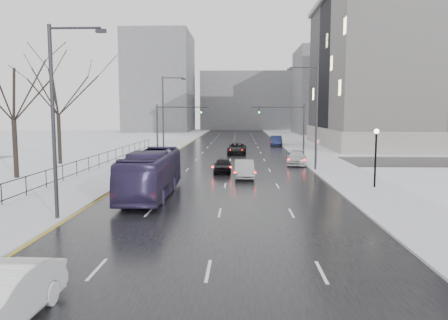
# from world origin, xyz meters

# --- Properties ---
(road) EXTENTS (16.00, 150.00, 0.04)m
(road) POSITION_xyz_m (0.00, 60.00, 0.02)
(road) COLOR black
(road) RESTS_ON ground
(cross_road) EXTENTS (130.00, 10.00, 0.04)m
(cross_road) POSITION_xyz_m (0.00, 48.00, 0.02)
(cross_road) COLOR black
(cross_road) RESTS_ON ground
(sidewalk_left) EXTENTS (5.00, 150.00, 0.16)m
(sidewalk_left) POSITION_xyz_m (-10.50, 60.00, 0.08)
(sidewalk_left) COLOR silver
(sidewalk_left) RESTS_ON ground
(sidewalk_right) EXTENTS (5.00, 150.00, 0.16)m
(sidewalk_right) POSITION_xyz_m (10.50, 60.00, 0.08)
(sidewalk_right) COLOR silver
(sidewalk_right) RESTS_ON ground
(park_strip) EXTENTS (14.00, 150.00, 0.12)m
(park_strip) POSITION_xyz_m (-20.00, 60.00, 0.06)
(park_strip) COLOR white
(park_strip) RESTS_ON ground
(tree_park_d) EXTENTS (8.75, 8.75, 12.50)m
(tree_park_d) POSITION_xyz_m (-17.80, 34.00, 0.00)
(tree_park_d) COLOR black
(tree_park_d) RESTS_ON ground
(tree_park_e) EXTENTS (9.45, 9.45, 13.50)m
(tree_park_e) POSITION_xyz_m (-18.20, 44.00, 0.00)
(tree_park_e) COLOR black
(tree_park_e) RESTS_ON ground
(iron_fence) EXTENTS (0.06, 70.00, 1.30)m
(iron_fence) POSITION_xyz_m (-13.00, 30.00, 0.91)
(iron_fence) COLOR black
(iron_fence) RESTS_ON sidewalk_left
(streetlight_r_mid) EXTENTS (2.95, 0.25, 10.00)m
(streetlight_r_mid) POSITION_xyz_m (8.17, 40.00, 5.62)
(streetlight_r_mid) COLOR #2D2D33
(streetlight_r_mid) RESTS_ON ground
(streetlight_l_near) EXTENTS (2.95, 0.25, 10.00)m
(streetlight_l_near) POSITION_xyz_m (-8.17, 20.00, 5.62)
(streetlight_l_near) COLOR #2D2D33
(streetlight_l_near) RESTS_ON ground
(streetlight_l_far) EXTENTS (2.95, 0.25, 10.00)m
(streetlight_l_far) POSITION_xyz_m (-8.17, 52.00, 5.62)
(streetlight_l_far) COLOR #2D2D33
(streetlight_l_far) RESTS_ON ground
(lamppost_r_mid) EXTENTS (0.36, 0.36, 4.28)m
(lamppost_r_mid) POSITION_xyz_m (11.00, 30.00, 2.94)
(lamppost_r_mid) COLOR black
(lamppost_r_mid) RESTS_ON sidewalk_right
(mast_signal_right) EXTENTS (6.10, 0.33, 6.50)m
(mast_signal_right) POSITION_xyz_m (7.33, 48.00, 4.11)
(mast_signal_right) COLOR #2D2D33
(mast_signal_right) RESTS_ON ground
(mast_signal_left) EXTENTS (6.10, 0.33, 6.50)m
(mast_signal_left) POSITION_xyz_m (-7.33, 48.00, 4.11)
(mast_signal_left) COLOR #2D2D33
(mast_signal_left) RESTS_ON ground
(no_uturn_sign) EXTENTS (0.60, 0.06, 2.70)m
(no_uturn_sign) POSITION_xyz_m (9.20, 44.00, 2.30)
(no_uturn_sign) COLOR #2D2D33
(no_uturn_sign) RESTS_ON sidewalk_right
(civic_building) EXTENTS (41.00, 31.00, 24.80)m
(civic_building) POSITION_xyz_m (35.00, 72.00, 11.21)
(civic_building) COLOR gray
(civic_building) RESTS_ON ground
(bldg_far_right) EXTENTS (24.00, 20.00, 22.00)m
(bldg_far_right) POSITION_xyz_m (28.00, 115.00, 11.00)
(bldg_far_right) COLOR slate
(bldg_far_right) RESTS_ON ground
(bldg_far_left) EXTENTS (18.00, 22.00, 28.00)m
(bldg_far_left) POSITION_xyz_m (-22.00, 125.00, 14.00)
(bldg_far_left) COLOR slate
(bldg_far_left) RESTS_ON ground
(bldg_far_center) EXTENTS (30.00, 18.00, 18.00)m
(bldg_far_center) POSITION_xyz_m (4.00, 140.00, 9.00)
(bldg_far_center) COLOR slate
(bldg_far_center) RESTS_ON ground
(bus) EXTENTS (2.70, 10.98, 3.05)m
(bus) POSITION_xyz_m (-4.80, 26.75, 1.57)
(bus) COLOR #31284F
(bus) RESTS_ON road
(sedan_center_near) EXTENTS (1.61, 3.94, 1.34)m
(sedan_center_near) POSITION_xyz_m (-0.50, 38.28, 0.71)
(sedan_center_near) COLOR black
(sedan_center_near) RESTS_ON road
(sedan_right_near) EXTENTS (1.71, 4.65, 1.52)m
(sedan_right_near) POSITION_xyz_m (1.50, 34.98, 0.80)
(sedan_right_near) COLOR #959398
(sedan_right_near) RESTS_ON road
(sedan_right_cross) EXTENTS (2.62, 5.40, 1.48)m
(sedan_right_cross) POSITION_xyz_m (0.73, 56.10, 0.78)
(sedan_right_cross) COLOR black
(sedan_right_cross) RESTS_ON road
(sedan_right_far) EXTENTS (2.65, 5.14, 1.43)m
(sedan_right_far) POSITION_xyz_m (7.20, 44.59, 0.75)
(sedan_right_far) COLOR silver
(sedan_right_far) RESTS_ON road
(sedan_right_distant) EXTENTS (1.83, 5.06, 1.66)m
(sedan_right_distant) POSITION_xyz_m (7.20, 70.98, 0.87)
(sedan_right_distant) COLOR navy
(sedan_right_distant) RESTS_ON road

